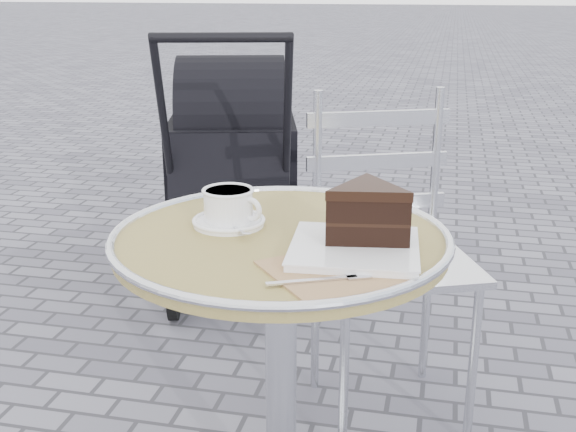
% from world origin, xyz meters
% --- Properties ---
extents(cafe_table, '(0.72, 0.72, 0.74)m').
position_xyz_m(cafe_table, '(0.00, 0.00, 0.57)').
color(cafe_table, silver).
rests_on(cafe_table, ground).
extents(cappuccino_set, '(0.16, 0.17, 0.08)m').
position_xyz_m(cappuccino_set, '(-0.12, 0.04, 0.77)').
color(cappuccino_set, white).
rests_on(cappuccino_set, cafe_table).
extents(cake_plate_set, '(0.32, 0.42, 0.13)m').
position_xyz_m(cake_plate_set, '(0.18, -0.05, 0.79)').
color(cake_plate_set, '#A77D5B').
rests_on(cake_plate_set, cafe_table).
extents(bistro_chair, '(0.56, 0.56, 0.95)m').
position_xyz_m(bistro_chair, '(0.16, 0.61, 0.59)').
color(bistro_chair, silver).
rests_on(bistro_chair, ground).
extents(baby_stroller, '(0.72, 1.13, 1.09)m').
position_xyz_m(baby_stroller, '(-0.54, 1.40, 0.49)').
color(baby_stroller, black).
rests_on(baby_stroller, ground).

